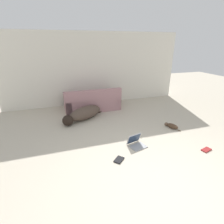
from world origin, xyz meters
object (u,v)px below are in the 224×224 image
object	(u,v)px
laptop_open	(136,142)
dog	(84,114)
book_red	(206,150)
cat	(172,126)
book_black	(119,160)
couch	(92,102)

from	to	relation	value
laptop_open	dog	bearing A→B (deg)	101.89
laptop_open	book_red	world-z (taller)	laptop_open
cat	book_red	size ratio (longest dim) A/B	1.93
laptop_open	book_black	size ratio (longest dim) A/B	1.64
laptop_open	book_red	bearing A→B (deg)	-39.67
dog	laptop_open	size ratio (longest dim) A/B	3.62
book_red	book_black	size ratio (longest dim) A/B	0.97
book_red	laptop_open	bearing A→B (deg)	154.34
couch	book_black	xyz separation A→B (m)	(-0.10, -3.10, -0.26)
laptop_open	book_red	size ratio (longest dim) A/B	1.70
cat	book_red	world-z (taller)	cat
couch	dog	bearing A→B (deg)	61.06
dog	laptop_open	bearing A→B (deg)	83.89
couch	book_red	bearing A→B (deg)	118.75
cat	book_red	bearing A→B (deg)	161.72
couch	book_black	distance (m)	3.11
dog	book_black	bearing A→B (deg)	66.45
couch	cat	world-z (taller)	couch
couch	book_red	distance (m)	3.86
dog	cat	size ratio (longest dim) A/B	3.18
couch	book_red	size ratio (longest dim) A/B	7.53
book_red	book_black	world-z (taller)	same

